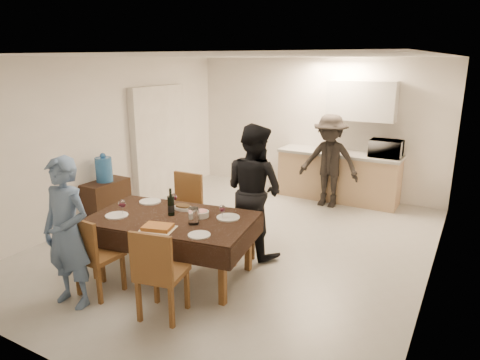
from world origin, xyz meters
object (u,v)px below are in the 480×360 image
object	(u,v)px
console	(107,202)
savoury_tart	(158,227)
person_near	(67,233)
person_far	(254,190)
dining_table	(172,220)
water_jug	(104,170)
person_kitchen	(329,161)
microwave	(386,148)
water_pitcher	(193,216)
wine_bottle	(171,202)

from	to	relation	value
console	savoury_tart	size ratio (longest dim) A/B	2.03
console	person_near	bearing A→B (deg)	-52.38
person_far	dining_table	bearing A→B (deg)	77.44
water_jug	person_kitchen	bearing A→B (deg)	42.10
water_jug	microwave	size ratio (longest dim) A/B	0.71
console	person_kitchen	distance (m)	3.85
water_pitcher	microwave	size ratio (longest dim) A/B	0.34
wine_bottle	person_kitchen	size ratio (longest dim) A/B	0.20
console	person_far	size ratio (longest dim) A/B	0.42
dining_table	microwave	world-z (taller)	microwave
console	water_pitcher	world-z (taller)	water_pitcher
person_near	wine_bottle	bearing A→B (deg)	61.81
water_jug	microwave	world-z (taller)	microwave
microwave	person_kitchen	xyz separation A→B (m)	(-0.87, -0.45, -0.23)
person_far	microwave	bearing A→B (deg)	-96.60
savoury_tart	person_near	xyz separation A→B (m)	(-0.65, -0.67, 0.04)
person_kitchen	dining_table	bearing A→B (deg)	-103.28
person_far	water_jug	bearing A→B (deg)	19.19
water_jug	person_near	world-z (taller)	person_near
savoury_tart	person_kitchen	xyz separation A→B (m)	(0.71, 3.81, 0.05)
person_kitchen	person_far	bearing A→B (deg)	-96.21
console	water_pitcher	size ratio (longest dim) A/B	3.99
wine_bottle	savoury_tart	distance (m)	0.48
wine_bottle	savoury_tart	xyz separation A→B (m)	(0.15, -0.43, -0.14)
dining_table	console	size ratio (longest dim) A/B	2.77
person_kitchen	wine_bottle	bearing A→B (deg)	-104.27
water_pitcher	person_kitchen	bearing A→B (deg)	82.49
dining_table	person_near	xyz separation A→B (m)	(-0.55, -1.05, 0.10)
savoury_tart	person_near	world-z (taller)	person_near
water_jug	person_near	size ratio (longest dim) A/B	0.24
dining_table	microwave	size ratio (longest dim) A/B	3.80
person_near	person_kitchen	size ratio (longest dim) A/B	0.99
wine_bottle	microwave	size ratio (longest dim) A/B	0.61
console	microwave	size ratio (longest dim) A/B	1.37
microwave	water_pitcher	bearing A→B (deg)	71.37
savoury_tart	person_far	world-z (taller)	person_far
microwave	person_near	size ratio (longest dim) A/B	0.34
savoury_tart	microwave	bearing A→B (deg)	69.71
console	person_near	world-z (taller)	person_near
water_jug	person_near	xyz separation A→B (m)	(1.48, -1.92, -0.07)
savoury_tart	microwave	xyz separation A→B (m)	(1.57, 4.26, 0.29)
dining_table	microwave	xyz separation A→B (m)	(1.67, 3.88, 0.35)
wine_bottle	person_far	xyz separation A→B (m)	(0.60, 1.00, -0.03)
dining_table	savoury_tart	world-z (taller)	savoury_tart
microwave	person_kitchen	bearing A→B (deg)	27.47
console	water_pitcher	distance (m)	2.59
person_near	dining_table	bearing A→B (deg)	58.60
person_far	water_pitcher	bearing A→B (deg)	94.78
wine_bottle	savoury_tart	size ratio (longest dim) A/B	0.91
microwave	person_kitchen	world-z (taller)	person_kitchen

